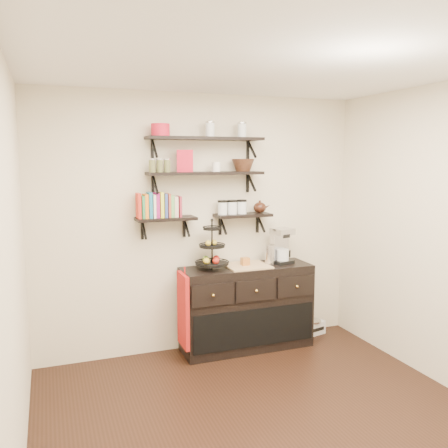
{
  "coord_description": "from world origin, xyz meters",
  "views": [
    {
      "loc": [
        -1.53,
        -3.0,
        2.03
      ],
      "look_at": [
        0.03,
        1.15,
        1.42
      ],
      "focal_mm": 38.0,
      "sensor_mm": 36.0,
      "label": 1
    }
  ],
  "objects_px": {
    "fruit_stand": "(212,253)",
    "sideboard": "(246,307)",
    "radio": "(313,327)",
    "coffee_maker": "(281,246)"
  },
  "relations": [
    {
      "from": "sideboard",
      "to": "radio",
      "type": "relative_size",
      "value": 4.5
    },
    {
      "from": "fruit_stand",
      "to": "radio",
      "type": "height_order",
      "value": "fruit_stand"
    },
    {
      "from": "sideboard",
      "to": "radio",
      "type": "distance_m",
      "value": 0.96
    },
    {
      "from": "coffee_maker",
      "to": "fruit_stand",
      "type": "bearing_deg",
      "value": 166.33
    },
    {
      "from": "fruit_stand",
      "to": "sideboard",
      "type": "bearing_deg",
      "value": -0.53
    },
    {
      "from": "sideboard",
      "to": "radio",
      "type": "xyz_separation_m",
      "value": [
        0.88,
        0.09,
        -0.37
      ]
    },
    {
      "from": "sideboard",
      "to": "fruit_stand",
      "type": "bearing_deg",
      "value": 179.47
    },
    {
      "from": "sideboard",
      "to": "radio",
      "type": "height_order",
      "value": "sideboard"
    },
    {
      "from": "radio",
      "to": "sideboard",
      "type": "bearing_deg",
      "value": 171.58
    },
    {
      "from": "coffee_maker",
      "to": "radio",
      "type": "height_order",
      "value": "coffee_maker"
    }
  ]
}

